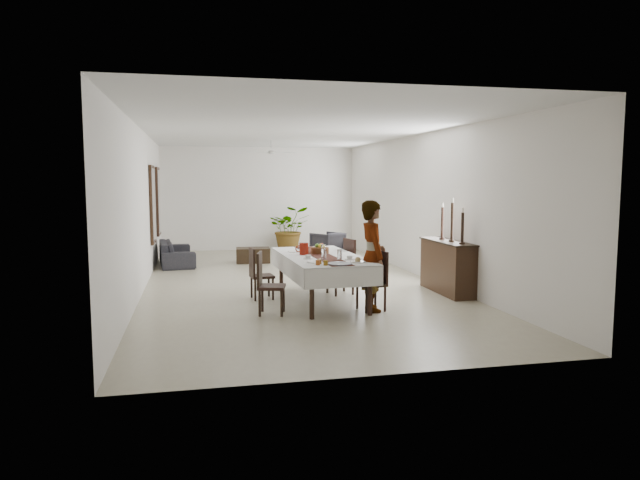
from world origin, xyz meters
The scene contains 88 objects.
floor centered at (0.00, 0.00, 0.00)m, with size 6.00×12.00×0.00m, color #B4AD8F.
ceiling centered at (0.00, 0.00, 3.20)m, with size 6.00×12.00×0.02m, color silver.
wall_back centered at (0.00, 6.00, 1.60)m, with size 6.00×0.02×3.20m, color white.
wall_front centered at (0.00, -6.00, 1.60)m, with size 6.00×0.02×3.20m, color white.
wall_left centered at (-3.00, 0.00, 1.60)m, with size 0.02×12.00×3.20m, color white.
wall_right centered at (3.00, 0.00, 1.60)m, with size 0.02×12.00×3.20m, color white.
dining_table_top centered at (0.21, -2.02, 0.80)m, with size 1.10×2.63×0.05m, color black.
table_leg_fl centered at (-0.21, -3.29, 0.38)m, with size 0.08×0.08×0.77m, color black.
table_leg_fr centered at (0.75, -3.25, 0.38)m, with size 0.08×0.08×0.77m, color black.
table_leg_bl centered at (-0.33, -0.79, 0.38)m, with size 0.08×0.08×0.77m, color black.
table_leg_br centered at (0.64, -0.75, 0.38)m, with size 0.08×0.08×0.77m, color black.
tablecloth_top centered at (0.21, -2.02, 0.83)m, with size 1.30×2.83×0.01m, color silver.
tablecloth_drape_left centered at (-0.43, -2.05, 0.67)m, with size 0.01×2.83×0.33m, color white.
tablecloth_drape_right centered at (0.85, -1.99, 0.67)m, with size 0.01×2.83×0.33m, color white.
tablecloth_drape_near centered at (0.28, -3.43, 0.67)m, with size 1.30×0.01×0.33m, color white.
tablecloth_drape_far centered at (0.15, -0.61, 0.67)m, with size 1.30×0.01×0.33m, color white.
table_runner centered at (0.21, -2.02, 0.84)m, with size 0.38×2.74×0.00m, color #502216.
red_pitcher centered at (-0.07, -1.87, 0.95)m, with size 0.16×0.16×0.22m, color maroon.
pitcher_handle centered at (-0.16, -1.87, 0.95)m, with size 0.13×0.13×0.02m, color maroon.
wine_glass_near centered at (0.38, -2.73, 0.93)m, with size 0.08×0.08×0.19m, color silver.
wine_glass_mid centered at (0.13, -2.63, 0.93)m, with size 0.08×0.08×0.19m, color white.
wine_glass_far centered at (0.27, -1.96, 0.93)m, with size 0.08×0.08×0.19m, color white.
teacup_right centered at (0.57, -2.66, 0.87)m, with size 0.10×0.10×0.07m, color white.
saucer_right centered at (0.57, -2.66, 0.84)m, with size 0.16×0.16×0.01m, color white.
teacup_left centered at (-0.10, -2.42, 0.87)m, with size 0.10×0.10×0.07m, color silver.
saucer_left centered at (-0.10, -2.42, 0.84)m, with size 0.16×0.16×0.01m, color white.
plate_near_right centered at (0.62, -2.99, 0.84)m, with size 0.26×0.26×0.02m, color silver.
bread_near_right centered at (0.62, -2.99, 0.87)m, with size 0.10×0.10×0.10m, color tan.
plate_near_left centered at (-0.08, -2.86, 0.84)m, with size 0.26×0.26×0.02m, color white.
plate_far_left centered at (-0.17, -1.43, 0.84)m, with size 0.26×0.26×0.02m, color white.
serving_tray centered at (0.26, -3.17, 0.85)m, with size 0.40×0.40×0.02m, color #444349.
jam_jar_a centered at (0.03, -3.21, 0.88)m, with size 0.07×0.07×0.08m, color #956615.
jam_jar_b centered at (-0.09, -3.15, 0.88)m, with size 0.07×0.07×0.08m, color #9C4816.
jam_jar_c centered at (-0.04, -3.04, 0.88)m, with size 0.07×0.07×0.08m, color brown.
fruit_basket centered at (0.26, -1.74, 0.89)m, with size 0.33×0.33×0.11m, color brown.
fruit_red centered at (0.29, -1.72, 0.97)m, with size 0.10×0.10×0.10m, color #9B230F.
fruit_green centered at (0.21, -1.71, 0.97)m, with size 0.09×0.09×0.09m, color #4B8026.
fruit_yellow centered at (0.26, -1.80, 0.97)m, with size 0.09×0.09×0.09m, color yellow.
chair_right_near_seat centered at (0.88, -2.90, 0.44)m, with size 0.42×0.42×0.05m, color black.
chair_right_near_leg_fl centered at (1.08, -3.04, 0.21)m, with size 0.04×0.04×0.42m, color black.
chair_right_near_leg_fr centered at (1.02, -2.70, 0.21)m, with size 0.04×0.04×0.42m, color black.
chair_right_near_leg_bl centered at (0.74, -3.10, 0.21)m, with size 0.04×0.04×0.42m, color black.
chair_right_near_leg_br centered at (0.68, -2.76, 0.21)m, with size 0.04×0.04×0.42m, color black.
chair_right_near_back centered at (1.07, -2.87, 0.73)m, with size 0.42×0.04×0.54m, color black.
chair_right_far_seat centered at (0.72, -1.44, 0.47)m, with size 0.45×0.45×0.05m, color black.
chair_right_far_leg_fl centered at (0.94, -1.57, 0.22)m, with size 0.04×0.04×0.44m, color black.
chair_right_far_leg_fr centered at (0.85, -1.22, 0.22)m, with size 0.04×0.04×0.44m, color black.
chair_right_far_leg_bl centered at (0.58, -1.66, 0.22)m, with size 0.04×0.04×0.44m, color black.
chair_right_far_leg_br centered at (0.50, -1.30, 0.22)m, with size 0.04×0.04×0.44m, color black.
chair_right_far_back centered at (0.92, -1.39, 0.77)m, with size 0.45×0.04×0.57m, color black.
chair_left_near_seat centered at (-0.78, -2.82, 0.45)m, with size 0.43×0.43×0.05m, color black.
chair_left_near_leg_fl centered at (-0.91, -2.61, 0.21)m, with size 0.04×0.04×0.43m, color black.
chair_left_near_leg_fr centered at (-1.00, -2.95, 0.21)m, with size 0.04×0.04×0.43m, color black.
chair_left_near_leg_bl centered at (-0.57, -2.69, 0.21)m, with size 0.04×0.04×0.43m, color black.
chair_left_near_leg_br centered at (-0.65, -3.03, 0.21)m, with size 0.04×0.04×0.43m, color black.
chair_left_near_back centered at (-0.97, -2.77, 0.74)m, with size 0.43×0.04×0.55m, color black.
chair_left_far_seat centered at (-0.80, -1.58, 0.42)m, with size 0.40×0.40×0.05m, color black.
chair_left_far_leg_fl centered at (-0.98, -1.43, 0.20)m, with size 0.04×0.04×0.40m, color black.
chair_left_far_leg_fr centered at (-0.94, -1.76, 0.20)m, with size 0.04×0.04×0.40m, color black.
chair_left_far_leg_bl centered at (-0.65, -1.40, 0.20)m, with size 0.04×0.04×0.40m, color black.
chair_left_far_leg_br centered at (-0.62, -1.72, 0.20)m, with size 0.04×0.04×0.40m, color black.
chair_left_far_back centered at (-0.98, -1.60, 0.69)m, with size 0.40×0.04×0.51m, color black.
woman centered at (0.90, -2.90, 0.92)m, with size 0.67×0.44×1.85m, color gray.
sideboard_body centered at (2.78, -1.75, 0.49)m, with size 0.44×1.63×0.98m, color black.
sideboard_top centered at (2.78, -1.75, 1.00)m, with size 0.48×1.70×0.03m, color black.
candlestick_near_base centered at (2.78, -2.35, 1.03)m, with size 0.11×0.11×0.03m, color black.
candlestick_near_shaft centered at (2.78, -2.35, 1.32)m, with size 0.05×0.05×0.54m, color black.
candlestick_near_candle centered at (2.78, -2.35, 1.63)m, with size 0.04×0.04×0.09m, color white.
candlestick_mid_base centered at (2.78, -1.92, 1.03)m, with size 0.11×0.11×0.03m, color black.
candlestick_mid_shaft centered at (2.78, -1.92, 1.40)m, with size 0.05×0.05×0.71m, color black.
candlestick_mid_candle centered at (2.78, -1.92, 1.80)m, with size 0.04×0.04×0.09m, color beige.
candlestick_far_base centered at (2.78, -1.48, 1.03)m, with size 0.11×0.11×0.03m, color black.
candlestick_far_shaft centered at (2.78, -1.48, 1.34)m, with size 0.05×0.05×0.60m, color black.
candlestick_far_candle centered at (2.78, -1.48, 1.69)m, with size 0.04×0.04×0.09m, color white.
sofa centered at (-2.47, 3.18, 0.30)m, with size 2.07×0.81×0.61m, color #28262B.
armchair centered at (1.70, 3.84, 0.35)m, with size 0.75×0.77×0.70m, color #2D2A30.
coffee_table centered at (-0.50, 3.11, 0.19)m, with size 0.88×0.58×0.39m, color black.
potted_plant centered at (0.86, 5.38, 0.69)m, with size 1.24×1.08×1.38m, color #2D6127.
mirror_frame_near centered at (-2.96, 2.20, 1.60)m, with size 0.06×1.05×1.85m, color black.
mirror_glass_near centered at (-2.92, 2.20, 1.60)m, with size 0.01×0.90×1.70m, color silver.
mirror_frame_far centered at (-2.96, 4.30, 1.60)m, with size 0.06×1.05×1.85m, color black.
mirror_glass_far centered at (-2.92, 4.30, 1.60)m, with size 0.01×0.90×1.70m, color silver.
fan_rod centered at (0.00, 3.00, 3.10)m, with size 0.04×0.04×0.20m, color silver.
fan_hub centered at (0.00, 3.00, 2.90)m, with size 0.16×0.16×0.08m, color beige.
fan_blade_n centered at (0.00, 3.35, 2.90)m, with size 0.10×0.55×0.01m, color white.
fan_blade_s centered at (0.00, 2.65, 2.90)m, with size 0.10×0.55×0.01m, color white.
fan_blade_e centered at (0.35, 3.00, 2.90)m, with size 0.55×0.10×0.01m, color silver.
fan_blade_w centered at (-0.35, 3.00, 2.90)m, with size 0.55×0.10×0.01m, color silver.
Camera 1 is at (-1.96, -11.89, 2.17)m, focal length 32.00 mm.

